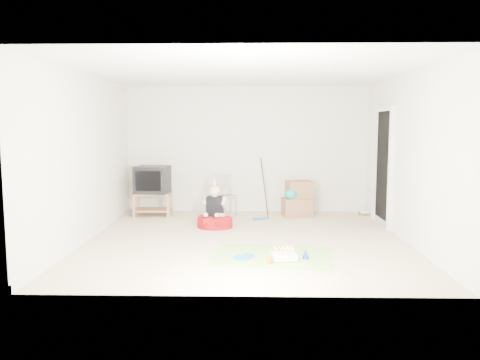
{
  "coord_description": "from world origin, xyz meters",
  "views": [
    {
      "loc": [
        0.08,
        -7.25,
        1.79
      ],
      "look_at": [
        -0.1,
        0.4,
        0.9
      ],
      "focal_mm": 35.0,
      "sensor_mm": 36.0,
      "label": 1
    }
  ],
  "objects_px": {
    "tv_stand": "(153,202)",
    "birthday_cake": "(284,257)",
    "folding_chair": "(226,196)",
    "cardboard_boxes": "(297,199)",
    "seated_woman": "(215,216)",
    "crt_tv": "(152,180)"
  },
  "relations": [
    {
      "from": "tv_stand",
      "to": "seated_woman",
      "type": "distance_m",
      "value": 1.7
    },
    {
      "from": "folding_chair",
      "to": "birthday_cake",
      "type": "distance_m",
      "value": 3.3
    },
    {
      "from": "tv_stand",
      "to": "crt_tv",
      "type": "height_order",
      "value": "crt_tv"
    },
    {
      "from": "folding_chair",
      "to": "birthday_cake",
      "type": "xyz_separation_m",
      "value": [
        0.95,
        -3.14,
        -0.35
      ]
    },
    {
      "from": "birthday_cake",
      "to": "tv_stand",
      "type": "bearing_deg",
      "value": 127.84
    },
    {
      "from": "tv_stand",
      "to": "birthday_cake",
      "type": "bearing_deg",
      "value": -52.16
    },
    {
      "from": "seated_woman",
      "to": "crt_tv",
      "type": "bearing_deg",
      "value": 141.0
    },
    {
      "from": "tv_stand",
      "to": "birthday_cake",
      "type": "relative_size",
      "value": 2.05
    },
    {
      "from": "folding_chair",
      "to": "cardboard_boxes",
      "type": "bearing_deg",
      "value": -1.28
    },
    {
      "from": "birthday_cake",
      "to": "crt_tv",
      "type": "bearing_deg",
      "value": 127.84
    },
    {
      "from": "folding_chair",
      "to": "birthday_cake",
      "type": "height_order",
      "value": "folding_chair"
    },
    {
      "from": "cardboard_boxes",
      "to": "seated_woman",
      "type": "xyz_separation_m",
      "value": [
        -1.56,
        -1.09,
        -0.14
      ]
    },
    {
      "from": "seated_woman",
      "to": "birthday_cake",
      "type": "height_order",
      "value": "seated_woman"
    },
    {
      "from": "tv_stand",
      "to": "cardboard_boxes",
      "type": "relative_size",
      "value": 1.05
    },
    {
      "from": "crt_tv",
      "to": "seated_woman",
      "type": "distance_m",
      "value": 1.78
    },
    {
      "from": "tv_stand",
      "to": "seated_woman",
      "type": "relative_size",
      "value": 0.82
    },
    {
      "from": "folding_chair",
      "to": "cardboard_boxes",
      "type": "height_order",
      "value": "folding_chair"
    },
    {
      "from": "tv_stand",
      "to": "cardboard_boxes",
      "type": "bearing_deg",
      "value": 0.38
    },
    {
      "from": "crt_tv",
      "to": "seated_woman",
      "type": "relative_size",
      "value": 0.69
    },
    {
      "from": "cardboard_boxes",
      "to": "birthday_cake",
      "type": "relative_size",
      "value": 1.94
    },
    {
      "from": "seated_woman",
      "to": "cardboard_boxes",
      "type": "bearing_deg",
      "value": 34.89
    },
    {
      "from": "folding_chair",
      "to": "cardboard_boxes",
      "type": "distance_m",
      "value": 1.43
    }
  ]
}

